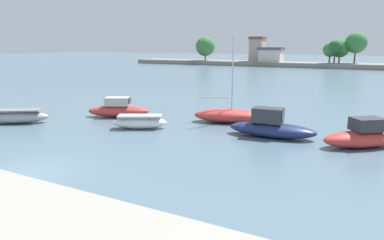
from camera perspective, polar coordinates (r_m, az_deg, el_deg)
ground_plane at (r=17.27m, az=-24.99°, el=-7.86°), size 400.00×400.00×0.00m
moored_boat_0 at (r=28.32m, az=-27.30°, el=0.51°), size 4.80×3.80×1.02m
moored_boat_1 at (r=28.01m, az=-12.06°, el=1.72°), size 5.00×3.46×1.57m
moored_boat_2 at (r=23.85m, az=-8.60°, el=-0.33°), size 3.85×2.83×0.93m
moored_boat_3 at (r=25.59m, az=5.94°, el=0.77°), size 5.31×3.39×6.23m
moored_boat_4 at (r=21.96m, az=12.96°, el=-1.17°), size 5.48×2.18×1.81m
moored_boat_5 at (r=21.55m, az=26.43°, el=-2.44°), size 4.67×4.18×1.66m
mooring_buoy_0 at (r=36.67m, az=-11.44°, el=3.58°), size 0.39×0.39×0.39m
distant_shoreline at (r=94.45m, az=20.02°, el=9.53°), size 104.82×9.80×8.63m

